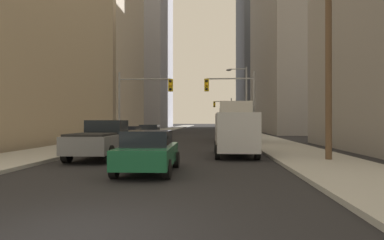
# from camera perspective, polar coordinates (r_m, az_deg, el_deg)

# --- Properties ---
(ground_plane) EXTENTS (400.00, 400.00, 0.00)m
(ground_plane) POSITION_cam_1_polar(r_m,az_deg,el_deg) (6.00, -19.57, -18.33)
(ground_plane) COLOR black
(sidewalk_left) EXTENTS (3.90, 160.00, 0.15)m
(sidewalk_left) POSITION_cam_1_polar(r_m,az_deg,el_deg) (56.05, -6.08, -1.97)
(sidewalk_left) COLOR #9E9E99
(sidewalk_left) RESTS_ON ground
(sidewalk_right) EXTENTS (3.90, 160.00, 0.15)m
(sidewalk_right) POSITION_cam_1_polar(r_m,az_deg,el_deg) (55.48, 8.43, -1.99)
(sidewalk_right) COLOR #9E9E99
(sidewalk_right) RESTS_ON ground
(city_bus) EXTENTS (2.78, 11.56, 3.40)m
(city_bus) POSITION_cam_1_polar(r_m,az_deg,el_deg) (31.66, 6.99, -0.03)
(city_bus) COLOR silver
(city_bus) RESTS_ON ground
(pickup_truck_grey) EXTENTS (2.20, 5.43, 1.90)m
(pickup_truck_grey) POSITION_cam_1_polar(r_m,az_deg,el_deg) (17.33, -15.01, -3.24)
(pickup_truck_grey) COLOR slate
(pickup_truck_grey) RESTS_ON ground
(cargo_van_silver) EXTENTS (2.16, 5.23, 2.26)m
(cargo_van_silver) POSITION_cam_1_polar(r_m,az_deg,el_deg) (18.05, 7.28, -1.99)
(cargo_van_silver) COLOR #B7BABF
(cargo_van_silver) RESTS_ON ground
(sedan_green) EXTENTS (1.95, 4.24, 1.52)m
(sedan_green) POSITION_cam_1_polar(r_m,az_deg,el_deg) (12.28, -7.42, -5.28)
(sedan_green) COLOR #195938
(sedan_green) RESTS_ON ground
(sedan_maroon) EXTENTS (1.95, 4.21, 1.52)m
(sedan_maroon) POSITION_cam_1_polar(r_m,az_deg,el_deg) (23.04, -10.86, -2.87)
(sedan_maroon) COLOR maroon
(sedan_maroon) RESTS_ON ground
(sedan_beige) EXTENTS (1.95, 4.24, 1.52)m
(sedan_beige) POSITION_cam_1_polar(r_m,az_deg,el_deg) (30.86, -7.14, -2.18)
(sedan_beige) COLOR #C6B793
(sedan_beige) RESTS_ON ground
(traffic_signal_near_left) EXTENTS (4.68, 0.44, 6.00)m
(traffic_signal_near_left) POSITION_cam_1_polar(r_m,az_deg,el_deg) (28.93, -8.34, 4.25)
(traffic_signal_near_left) COLOR gray
(traffic_signal_near_left) RESTS_ON ground
(traffic_signal_near_right) EXTENTS (4.22, 0.44, 6.00)m
(traffic_signal_near_right) POSITION_cam_1_polar(r_m,az_deg,el_deg) (28.37, 6.80, 4.30)
(traffic_signal_near_right) COLOR gray
(traffic_signal_near_right) RESTS_ON ground
(traffic_signal_far_right) EXTENTS (3.37, 0.44, 6.00)m
(traffic_signal_far_right) POSITION_cam_1_polar(r_m,az_deg,el_deg) (61.58, 5.36, 1.87)
(traffic_signal_far_right) COLOR gray
(traffic_signal_far_right) RESTS_ON ground
(utility_pole_right) EXTENTS (2.20, 0.28, 10.14)m
(utility_pole_right) POSITION_cam_1_polar(r_m,az_deg,el_deg) (16.64, 22.10, 11.93)
(utility_pole_right) COLOR brown
(utility_pole_right) RESTS_ON ground
(street_lamp_right) EXTENTS (2.20, 0.32, 7.50)m
(street_lamp_right) POSITION_cam_1_polar(r_m,az_deg,el_deg) (35.73, 8.65, 4.12)
(street_lamp_right) COLOR gray
(street_lamp_right) RESTS_ON ground
(building_left_mid_office) EXTENTS (24.61, 18.01, 32.75)m
(building_left_mid_office) POSITION_cam_1_polar(r_m,az_deg,el_deg) (59.76, -21.97, 13.92)
(building_left_mid_office) COLOR #B7A893
(building_left_mid_office) RESTS_ON ground
(building_left_far_tower) EXTENTS (24.91, 25.88, 45.96)m
(building_left_far_tower) POSITION_cam_1_polar(r_m,az_deg,el_deg) (98.04, -11.56, 12.31)
(building_left_far_tower) COLOR #93939E
(building_left_far_tower) RESTS_ON ground
(building_right_mid_block) EXTENTS (19.31, 29.44, 29.59)m
(building_right_mid_block) POSITION_cam_1_polar(r_m,az_deg,el_deg) (61.23, 20.65, 12.06)
(building_right_mid_block) COLOR gray
(building_right_mid_block) RESTS_ON ground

